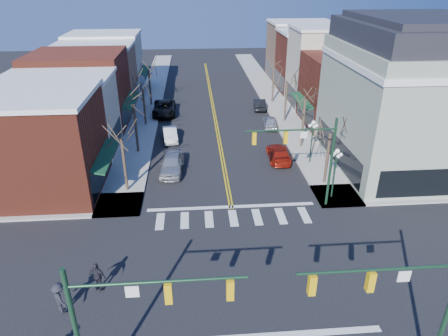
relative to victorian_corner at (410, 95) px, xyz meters
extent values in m
plane|color=black|center=(-16.50, -14.50, -6.66)|extent=(160.00, 160.00, 0.00)
cube|color=#9E9B93|center=(-25.25, 5.50, -6.58)|extent=(3.50, 70.00, 0.15)
cube|color=#9E9B93|center=(-7.75, 5.50, -6.58)|extent=(3.50, 70.00, 0.15)
cube|color=maroon|center=(-32.00, -2.75, -2.66)|extent=(10.00, 8.50, 8.00)
cube|color=#BFB69D|center=(-32.00, 5.00, -2.91)|extent=(10.00, 7.00, 7.50)
cube|color=maroon|center=(-32.00, 13.00, -2.41)|extent=(10.00, 9.00, 8.50)
cube|color=#9E7557|center=(-32.00, 21.25, -2.76)|extent=(10.00, 7.50, 7.80)
cube|color=#BFB69D|center=(-32.00, 29.00, -2.56)|extent=(10.00, 8.00, 8.20)
cube|color=maroon|center=(-1.00, 11.25, -2.66)|extent=(10.00, 8.50, 8.00)
cube|color=#BFB69D|center=(-1.00, 19.00, -1.66)|extent=(10.00, 7.00, 10.00)
cube|color=maroon|center=(-1.00, 26.50, -2.41)|extent=(10.00, 8.00, 8.50)
cube|color=#9E7557|center=(-1.00, 34.50, -2.16)|extent=(10.00, 8.00, 9.00)
cube|color=gray|center=(0.00, 0.00, -1.16)|extent=(12.00, 14.00, 11.00)
cube|color=white|center=(0.00, 0.00, 2.94)|extent=(12.25, 14.25, 0.50)
cube|color=black|center=(0.00, 0.00, 5.24)|extent=(11.40, 13.40, 1.80)
cube|color=black|center=(0.00, 0.00, 6.34)|extent=(9.80, 11.80, 0.60)
cylinder|color=#14331E|center=(-20.65, -21.90, -0.26)|extent=(6.50, 0.12, 0.12)
cube|color=gold|center=(-20.33, -21.90, -0.81)|extent=(0.28, 0.28, 0.90)
cube|color=gold|center=(-18.05, -21.90, -0.81)|extent=(0.28, 0.28, 0.90)
cylinder|color=#14331E|center=(-9.10, -21.90, -3.06)|extent=(0.20, 0.20, 7.20)
cylinder|color=#14331E|center=(-12.35, -21.90, -0.26)|extent=(6.50, 0.12, 0.12)
cube|color=gold|center=(-12.68, -21.90, -0.81)|extent=(0.28, 0.28, 0.90)
cube|color=gold|center=(-14.95, -21.90, -0.81)|extent=(0.28, 0.28, 0.90)
cylinder|color=#14331E|center=(-9.10, -7.10, -3.06)|extent=(0.20, 0.20, 7.20)
cylinder|color=#14331E|center=(-12.35, -7.10, -0.26)|extent=(6.50, 0.12, 0.12)
cube|color=gold|center=(-12.68, -7.10, -0.81)|extent=(0.28, 0.28, 0.90)
cube|color=gold|center=(-14.95, -7.10, -0.81)|extent=(0.28, 0.28, 0.90)
cylinder|color=#14331E|center=(-8.30, -6.00, -4.66)|extent=(0.12, 0.12, 4.00)
sphere|color=white|center=(-8.30, -6.00, -2.51)|extent=(0.36, 0.36, 0.36)
cylinder|color=#14331E|center=(-8.30, 0.50, -4.66)|extent=(0.12, 0.12, 4.00)
sphere|color=white|center=(-8.30, 0.50, -2.51)|extent=(0.36, 0.36, 0.36)
cylinder|color=#382B21|center=(-24.90, -3.50, -4.28)|extent=(0.24, 0.24, 4.76)
cylinder|color=#382B21|center=(-24.90, 4.50, -4.14)|extent=(0.24, 0.24, 5.04)
cylinder|color=#382B21|center=(-24.90, 12.50, -4.38)|extent=(0.24, 0.24, 4.55)
cylinder|color=#382B21|center=(-24.90, 20.50, -4.21)|extent=(0.24, 0.24, 4.90)
cylinder|color=#382B21|center=(-8.10, -3.50, -4.35)|extent=(0.24, 0.24, 4.62)
cylinder|color=#382B21|center=(-8.10, 4.50, -4.07)|extent=(0.24, 0.24, 5.18)
cylinder|color=#382B21|center=(-8.10, 12.50, -4.24)|extent=(0.24, 0.24, 4.83)
cylinder|color=#382B21|center=(-8.10, 20.50, -4.17)|extent=(0.24, 0.24, 4.97)
imported|color=#AEAEB3|center=(-21.30, -0.20, -5.81)|extent=(2.35, 5.13, 1.70)
imported|color=silver|center=(-21.78, 7.53, -5.99)|extent=(1.87, 4.20, 1.34)
imported|color=black|center=(-22.90, 16.45, -5.82)|extent=(2.85, 6.05, 1.67)
imported|color=#9C1B0E|center=(-11.09, 1.59, -5.95)|extent=(2.20, 4.95, 1.41)
imported|color=silver|center=(-10.25, 10.68, -5.97)|extent=(2.02, 4.19, 1.38)
imported|color=black|center=(-10.36, 17.68, -5.96)|extent=(1.87, 4.33, 1.39)
imported|color=black|center=(-24.91, -15.16, -5.62)|extent=(1.13, 0.77, 1.78)
imported|color=black|center=(-26.50, -16.77, -5.56)|extent=(1.33, 1.38, 1.89)
camera|label=1|loc=(-19.17, -33.14, 9.76)|focal=32.00mm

